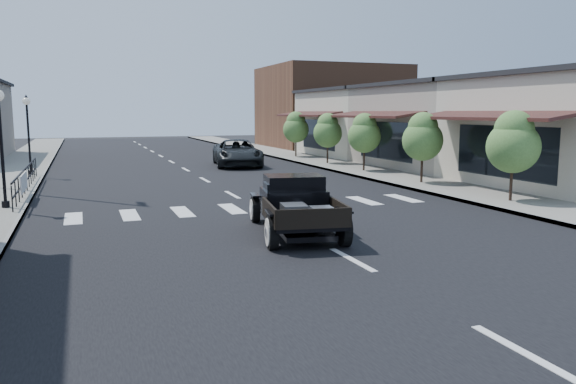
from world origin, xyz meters
name	(u,v)px	position (x,y,z in m)	size (l,w,h in m)	color
ground	(300,232)	(0.00, 0.00, 0.00)	(120.00, 120.00, 0.00)	black
road	(193,173)	(0.00, 15.00, 0.01)	(14.00, 80.00, 0.02)	black
road_markings	(215,186)	(0.00, 10.00, 0.00)	(12.00, 60.00, 0.06)	silver
sidewalk_left	(8,179)	(-8.50, 15.00, 0.07)	(3.00, 80.00, 0.15)	gray
sidewalk_right	(343,167)	(8.50, 15.00, 0.07)	(3.00, 80.00, 0.15)	gray
storefront_mid	(463,128)	(15.00, 13.00, 2.25)	(10.00, 9.00, 4.50)	#A59B8B
storefront_far	(383,124)	(15.00, 22.00, 2.25)	(10.00, 9.00, 4.50)	beige
far_building_right	(331,108)	(15.50, 32.00, 3.50)	(11.00, 10.00, 7.00)	brown
railing	(26,177)	(-7.30, 10.00, 0.65)	(0.08, 10.00, 1.00)	black
banner	(24,189)	(-7.22, 8.00, 0.45)	(0.04, 2.20, 0.60)	silver
lamp_post_b	(2,147)	(-7.60, 6.00, 2.04)	(0.36, 0.36, 3.78)	black
lamp_post_c	(29,135)	(-7.60, 16.00, 2.04)	(0.36, 0.36, 3.78)	black
small_tree_a	(513,157)	(8.30, 1.62, 1.61)	(1.76, 1.76, 2.93)	#4A7435
small_tree_b	(422,149)	(8.30, 6.94, 1.58)	(1.72, 1.72, 2.86)	#4A7435
small_tree_c	(364,143)	(8.30, 12.15, 1.56)	(1.69, 1.69, 2.81)	#4A7435
small_tree_d	(328,139)	(8.30, 16.70, 1.55)	(1.68, 1.68, 2.80)	#4A7435
small_tree_e	(296,135)	(8.30, 21.86, 1.60)	(1.73, 1.73, 2.89)	#4A7435
hotrod_pickup	(295,205)	(-0.20, -0.16, 0.77)	(2.08, 4.46, 1.55)	black
second_car	(237,153)	(3.17, 17.99, 0.76)	(2.53, 5.49, 1.53)	black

